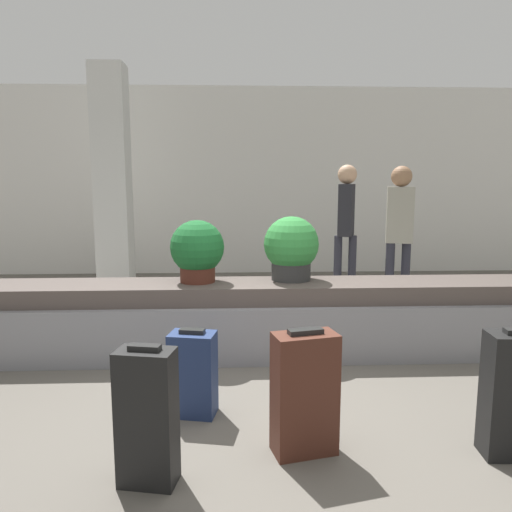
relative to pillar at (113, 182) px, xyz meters
The scene contains 11 objects.
ground_plane 4.60m from the pillar, 63.81° to the right, with size 18.00×18.00×0.00m, color #59544C.
back_wall 2.48m from the pillar, 39.72° to the left, with size 18.00×0.06×3.20m.
carousel 3.46m from the pillar, 53.64° to the right, with size 8.26×0.74×0.69m.
pillar is the anchor object (origin of this frame).
suitcase_1 4.94m from the pillar, 75.16° to the right, with size 0.34×0.24×0.79m.
suitcase_2 4.99m from the pillar, 64.05° to the right, with size 0.41×0.29×0.78m.
suitcase_3 4.28m from the pillar, 69.81° to the right, with size 0.35×0.27×0.62m.
potted_plant_0 2.94m from the pillar, 61.84° to the right, with size 0.51×0.51×0.58m.
potted_plant_1 3.40m from the pillar, 47.77° to the right, with size 0.53×0.53×0.61m.
traveler_0 3.29m from the pillar, ahead, with size 0.31×0.36×1.84m.
traveler_1 3.94m from the pillar, 16.74° to the right, with size 0.36×0.26×1.81m.
Camera 1 is at (-0.20, -3.29, 1.65)m, focal length 35.00 mm.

